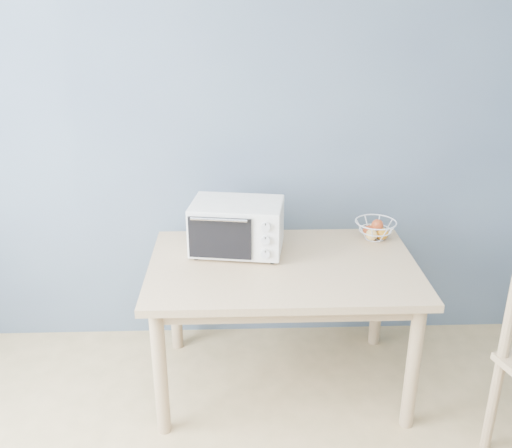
{
  "coord_description": "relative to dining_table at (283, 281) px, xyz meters",
  "views": [
    {
      "loc": [
        0.11,
        -0.97,
        2.08
      ],
      "look_at": [
        0.21,
        1.81,
        0.93
      ],
      "focal_mm": 40.0,
      "sensor_mm": 36.0,
      "label": 1
    }
  ],
  "objects": [
    {
      "name": "room",
      "position": [
        -0.35,
        -1.7,
        0.65
      ],
      "size": [
        4.01,
        4.51,
        2.61
      ],
      "color": "tan",
      "rests_on": "ground"
    },
    {
      "name": "dining_table",
      "position": [
        0.0,
        0.0,
        0.0
      ],
      "size": [
        1.4,
        0.9,
        0.75
      ],
      "color": "tan",
      "rests_on": "ground"
    },
    {
      "name": "toaster_oven",
      "position": [
        -0.26,
        0.16,
        0.25
      ],
      "size": [
        0.53,
        0.4,
        0.28
      ],
      "rotation": [
        0.0,
        0.0,
        -0.15
      ],
      "color": "white",
      "rests_on": "dining_table"
    },
    {
      "name": "fruit_basket",
      "position": [
        0.55,
        0.3,
        0.16
      ],
      "size": [
        0.3,
        0.3,
        0.12
      ],
      "rotation": [
        0.0,
        0.0,
        0.36
      ],
      "color": "white",
      "rests_on": "dining_table"
    }
  ]
}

